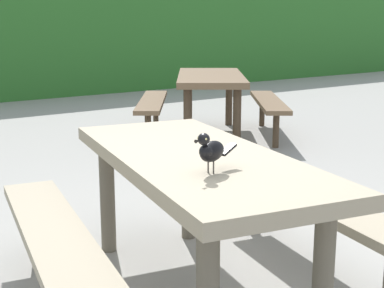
# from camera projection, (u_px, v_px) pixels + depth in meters

# --- Properties ---
(picnic_table_foreground) EXTENTS (1.97, 1.99, 0.74)m
(picnic_table_foreground) POSITION_uv_depth(u_px,v_px,m) (196.00, 189.00, 2.83)
(picnic_table_foreground) COLOR gray
(picnic_table_foreground) RESTS_ON ground
(bird_grackle) EXTENTS (0.28, 0.13, 0.18)m
(bird_grackle) POSITION_uv_depth(u_px,v_px,m) (211.00, 150.00, 2.40)
(bird_grackle) COLOR black
(bird_grackle) RESTS_ON picnic_table_foreground
(picnic_table_mid_left) EXTENTS (2.36, 2.36, 0.74)m
(picnic_table_mid_left) POSITION_uv_depth(u_px,v_px,m) (211.00, 90.00, 6.73)
(picnic_table_mid_left) COLOR brown
(picnic_table_mid_left) RESTS_ON ground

